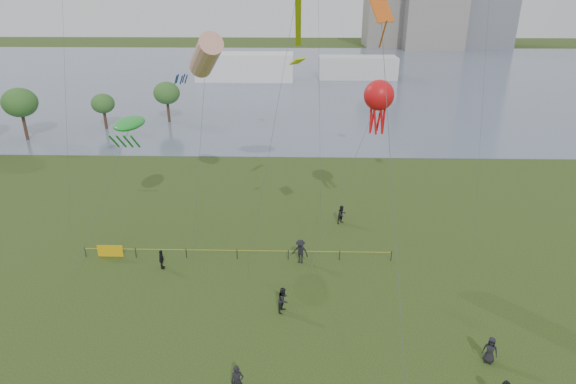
{
  "coord_description": "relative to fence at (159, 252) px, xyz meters",
  "views": [
    {
      "loc": [
        0.7,
        -17.23,
        19.55
      ],
      "look_at": [
        0.0,
        10.0,
        8.0
      ],
      "focal_mm": 30.0,
      "sensor_mm": 36.0,
      "label": 1
    }
  ],
  "objects": [
    {
      "name": "spectator_a",
      "position": [
        9.96,
        -6.54,
        0.34
      ],
      "size": [
        0.95,
        1.06,
        1.79
      ],
      "primitive_type": "imported",
      "rotation": [
        0.0,
        0.0,
        1.18
      ],
      "color": "black",
      "rests_on": "ground_plane"
    },
    {
      "name": "kite_windsock",
      "position": [
        3.57,
        5.61,
        14.2
      ],
      "size": [
        4.3,
        8.16,
        16.7
      ],
      "rotation": [
        0.0,
        0.0,
        -0.13
      ],
      "color": "#3F3F42"
    },
    {
      "name": "trees",
      "position": [
        -26.29,
        31.65,
        5.01
      ],
      "size": [
        28.56,
        19.23,
        8.88
      ],
      "color": "#3A251A",
      "rests_on": "ground_plane"
    },
    {
      "name": "kite_octopus",
      "position": [
        16.82,
        3.54,
        11.56
      ],
      "size": [
        6.28,
        6.52,
        13.33
      ],
      "rotation": [
        0.0,
        0.0,
        0.03
      ],
      "color": "#3F3F42"
    },
    {
      "name": "spectator_b",
      "position": [
        11.06,
        -0.44,
        0.43
      ],
      "size": [
        1.45,
        1.13,
        1.96
      ],
      "primitive_type": "imported",
      "rotation": [
        0.0,
        0.0,
        -0.36
      ],
      "color": "black",
      "rests_on": "ground_plane"
    },
    {
      "name": "pavilion_right",
      "position": [
        24.24,
        82.66,
        1.95
      ],
      "size": [
        18.0,
        7.0,
        5.0
      ],
      "primitive_type": "cube",
      "color": "silver",
      "rests_on": "ground_plane"
    },
    {
      "name": "spectator_f",
      "position": [
        7.84,
        -13.69,
        0.37
      ],
      "size": [
        0.72,
        0.51,
        1.85
      ],
      "primitive_type": "imported",
      "rotation": [
        0.0,
        0.0,
        0.11
      ],
      "color": "black",
      "rests_on": "ground_plane"
    },
    {
      "name": "lake",
      "position": [
        10.24,
        84.66,
        -0.53
      ],
      "size": [
        400.0,
        120.0,
        0.08
      ],
      "primitive_type": "cube",
      "color": "slate",
      "rests_on": "ground_plane"
    },
    {
      "name": "building_low",
      "position": [
        42.24,
        152.66,
        13.45
      ],
      "size": [
        16.0,
        18.0,
        28.0
      ],
      "primitive_type": "cube",
      "color": "slate",
      "rests_on": "ground_plane"
    },
    {
      "name": "fence",
      "position": [
        0.0,
        0.0,
        0.0
      ],
      "size": [
        24.07,
        0.07,
        1.05
      ],
      "color": "black",
      "rests_on": "ground_plane"
    },
    {
      "name": "spectator_d",
      "position": [
        21.75,
        -10.9,
        0.27
      ],
      "size": [
        0.95,
        0.82,
        1.65
      ],
      "primitive_type": "imported",
      "rotation": [
        0.0,
        0.0,
        -0.44
      ],
      "color": "black",
      "rests_on": "ground_plane"
    },
    {
      "name": "kite_delta",
      "position": [
        14.65,
        -9.87,
        16.89
      ],
      "size": [
        1.69,
        12.0,
        19.24
      ],
      "rotation": [
        0.0,
        0.0,
        0.33
      ],
      "color": "#3F3F42"
    },
    {
      "name": "spectator_g",
      "position": [
        14.77,
        6.46,
        0.3
      ],
      "size": [
        1.05,
        1.01,
        1.7
      ],
      "primitive_type": "imported",
      "rotation": [
        0.0,
        0.0,
        0.64
      ],
      "color": "black",
      "rests_on": "ground_plane"
    },
    {
      "name": "kite_creature",
      "position": [
        -2.64,
        4.36,
        9.08
      ],
      "size": [
        4.22,
        9.46,
        10.07
      ],
      "rotation": [
        0.0,
        0.0,
        -0.14
      ],
      "color": "#3F3F42"
    },
    {
      "name": "pavilion_left",
      "position": [
        -1.76,
        79.66,
        2.45
      ],
      "size": [
        22.0,
        8.0,
        6.0
      ],
      "primitive_type": "cube",
      "color": "white",
      "rests_on": "ground_plane"
    },
    {
      "name": "spectator_c",
      "position": [
        0.61,
        -1.55,
        0.22
      ],
      "size": [
        0.45,
        0.93,
        1.55
      ],
      "primitive_type": "imported",
      "rotation": [
        0.0,
        0.0,
        1.65
      ],
      "color": "black",
      "rests_on": "ground_plane"
    }
  ]
}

